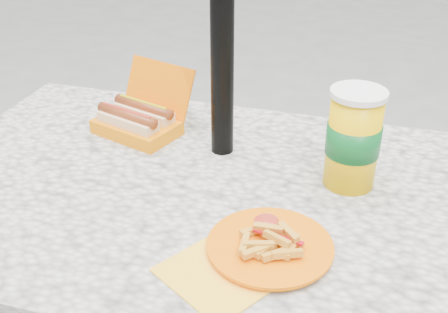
# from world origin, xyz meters

# --- Properties ---
(picnic_table) EXTENTS (1.20, 0.80, 0.75)m
(picnic_table) POSITION_xyz_m (0.00, 0.00, 0.64)
(picnic_table) COLOR beige
(picnic_table) RESTS_ON ground
(hotdog_box) EXTENTS (0.24, 0.23, 0.15)m
(hotdog_box) POSITION_xyz_m (-0.22, 0.19, 0.78)
(hotdog_box) COLOR #EA6600
(hotdog_box) RESTS_ON picnic_table
(fries_plate) EXTENTS (0.29, 0.30, 0.04)m
(fries_plate) POSITION_xyz_m (0.18, -0.17, 0.76)
(fries_plate) COLOR yellow
(fries_plate) RESTS_ON picnic_table
(soda_cup) EXTENTS (0.11, 0.11, 0.21)m
(soda_cup) POSITION_xyz_m (0.29, 0.10, 0.85)
(soda_cup) COLOR #FABC00
(soda_cup) RESTS_ON picnic_table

